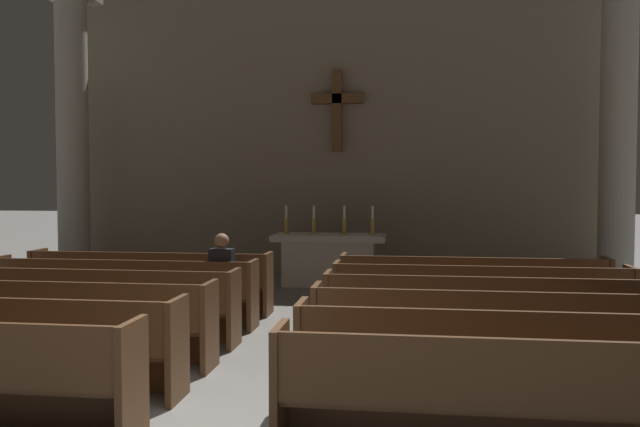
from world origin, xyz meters
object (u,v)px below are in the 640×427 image
object	(u,v)px
pew_right_row_1	(542,400)
pew_right_row_3	(501,335)
pew_left_row_5	(122,292)
candlestick_outer_right	(372,226)
column_right_third	(618,136)
pew_left_row_3	(45,321)
pew_right_row_4	(489,315)
candlestick_inner_right	(344,226)
pew_right_row_5	(479,300)
pew_left_row_4	(88,305)
pew_left_row_6	(150,281)
pew_right_row_2	(518,362)
candlestick_inner_left	(314,225)
column_left_third	(73,141)
lone_worshipper	(224,278)
altar	(329,258)
candlestick_outer_left	(286,225)
pew_right_row_6	(472,288)

from	to	relation	value
pew_right_row_1	pew_right_row_3	xyz separation A→B (m)	(0.00, 1.95, 0.00)
pew_left_row_5	candlestick_outer_right	size ratio (longest dim) A/B	6.83
column_right_third	pew_right_row_1	bearing A→B (deg)	-110.14
pew_left_row_3	pew_right_row_4	world-z (taller)	same
column_right_third	candlestick_inner_right	distance (m)	5.36
pew_right_row_5	pew_right_row_3	bearing A→B (deg)	-90.00
pew_right_row_4	pew_left_row_4	bearing A→B (deg)	180.00
pew_left_row_6	pew_left_row_5	bearing A→B (deg)	-90.00
pew_left_row_4	pew_right_row_5	distance (m)	4.99
pew_right_row_2	candlestick_outer_right	bearing A→B (deg)	103.09
pew_left_row_4	candlestick_inner_left	size ratio (longest dim) A/B	6.83
column_left_third	lone_worshipper	xyz separation A→B (m)	(4.38, -4.03, -2.20)
pew_right_row_3	candlestick_inner_right	world-z (taller)	candlestick_inner_right
pew_left_row_4	lone_worshipper	distance (m)	1.79
candlestick_outer_right	pew_right_row_3	bearing A→B (deg)	-74.84
pew_right_row_4	lone_worshipper	distance (m)	3.60
candlestick_outer_right	column_right_third	bearing A→B (deg)	1.59
pew_left_row_4	altar	world-z (taller)	altar
candlestick_inner_right	pew_right_row_4	bearing A→B (deg)	-66.42
pew_right_row_2	lone_worshipper	distance (m)	4.55
pew_left_row_6	candlestick_outer_left	distance (m)	3.45
lone_worshipper	pew_right_row_5	bearing A→B (deg)	-0.65
pew_left_row_3	pew_left_row_5	xyz separation A→B (m)	(0.00, 1.95, 0.00)
column_left_third	candlestick_outer_right	distance (m)	6.46
column_right_third	candlestick_outer_right	bearing A→B (deg)	-178.41
pew_right_row_3	candlestick_outer_left	size ratio (longest dim) A/B	6.83
lone_worshipper	candlestick_inner_right	bearing A→B (deg)	71.69
pew_left_row_6	pew_right_row_3	bearing A→B (deg)	-30.89
candlestick_inner_left	candlestick_outer_right	xyz separation A→B (m)	(1.15, 0.00, 0.00)
candlestick_inner_left	pew_left_row_4	bearing A→B (deg)	-113.58
column_right_third	pew_left_row_6	bearing A→B (deg)	-158.41
pew_right_row_5	candlestick_inner_right	xyz separation A→B (m)	(-2.15, 3.95, 0.70)
altar	pew_right_row_2	bearing A→B (deg)	-70.40
pew_left_row_6	altar	bearing A→B (deg)	50.50
candlestick_inner_left	candlestick_inner_right	xyz separation A→B (m)	(0.60, 0.00, 0.00)
pew_left_row_3	altar	size ratio (longest dim) A/B	1.73
pew_right_row_1	pew_right_row_5	bearing A→B (deg)	90.00
pew_right_row_3	candlestick_outer_left	world-z (taller)	candlestick_outer_left
altar	lone_worshipper	bearing A→B (deg)	-104.26
pew_left_row_6	pew_right_row_1	xyz separation A→B (m)	(4.90, -4.88, 0.00)
pew_right_row_5	candlestick_inner_left	xyz separation A→B (m)	(-2.75, 3.95, 0.70)
pew_left_row_5	pew_right_row_3	xyz separation A→B (m)	(4.90, -1.95, 0.00)
pew_right_row_2	altar	distance (m)	7.30
pew_right_row_5	altar	distance (m)	4.65
pew_right_row_6	column_left_third	world-z (taller)	column_left_third
pew_left_row_4	column_right_third	world-z (taller)	column_right_third
pew_right_row_4	lone_worshipper	world-z (taller)	lone_worshipper
candlestick_outer_right	pew_right_row_6	bearing A→B (deg)	-61.71
pew_right_row_1	candlestick_inner_right	world-z (taller)	candlestick_inner_right
column_left_third	lone_worshipper	distance (m)	6.35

